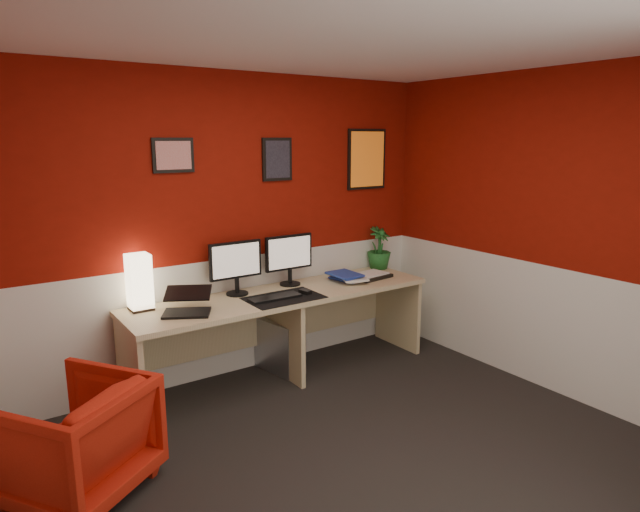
{
  "coord_description": "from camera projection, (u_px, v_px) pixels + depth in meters",
  "views": [
    {
      "loc": [
        -1.85,
        -2.34,
        1.98
      ],
      "look_at": [
        0.6,
        1.21,
        1.05
      ],
      "focal_mm": 30.88,
      "sensor_mm": 36.0,
      "label": 1
    }
  ],
  "objects": [
    {
      "name": "art_left",
      "position": [
        173.0,
        155.0,
        4.13
      ],
      "size": [
        0.32,
        0.02,
        0.26
      ],
      "primitive_type": "cube",
      "color": "red",
      "rests_on": "wall_back"
    },
    {
      "name": "pc_tower",
      "position": [
        280.0,
        345.0,
        4.74
      ],
      "size": [
        0.28,
        0.48,
        0.45
      ],
      "primitive_type": "cube",
      "rotation": [
        0.0,
        0.0,
        0.19
      ],
      "color": "#99999E",
      "rests_on": "ground"
    },
    {
      "name": "keyboard",
      "position": [
        275.0,
        297.0,
        4.34
      ],
      "size": [
        0.42,
        0.15,
        0.02
      ],
      "primitive_type": "cube",
      "rotation": [
        0.0,
        0.0,
        -0.02
      ],
      "color": "black",
      "rests_on": "desk_mat"
    },
    {
      "name": "shoji_lamp",
      "position": [
        139.0,
        284.0,
        4.04
      ],
      "size": [
        0.16,
        0.16,
        0.4
      ],
      "primitive_type": "cube",
      "color": "#FFE5B2",
      "rests_on": "desk"
    },
    {
      "name": "desk",
      "position": [
        284.0,
        335.0,
        4.59
      ],
      "size": [
        2.6,
        0.65,
        0.73
      ],
      "primitive_type": "cube",
      "color": "tan",
      "rests_on": "ground"
    },
    {
      "name": "zen_tray",
      "position": [
        370.0,
        276.0,
        5.01
      ],
      "size": [
        0.38,
        0.29,
        0.03
      ],
      "primitive_type": "cube",
      "rotation": [
        0.0,
        0.0,
        0.11
      ],
      "color": "black",
      "rests_on": "desk"
    },
    {
      "name": "laptop",
      "position": [
        186.0,
        300.0,
        3.95
      ],
      "size": [
        0.4,
        0.36,
        0.22
      ],
      "primitive_type": "cube",
      "rotation": [
        0.0,
        0.0,
        -0.51
      ],
      "color": "black",
      "rests_on": "desk"
    },
    {
      "name": "monitor_right",
      "position": [
        290.0,
        252.0,
        4.71
      ],
      "size": [
        0.45,
        0.06,
        0.58
      ],
      "primitive_type": "cube",
      "color": "black",
      "rests_on": "desk"
    },
    {
      "name": "armchair",
      "position": [
        74.0,
        440.0,
        3.07
      ],
      "size": [
        0.99,
        1.0,
        0.66
      ],
      "primitive_type": "imported",
      "rotation": [
        0.0,
        0.0,
        3.74
      ],
      "color": "red",
      "rests_on": "ground"
    },
    {
      "name": "art_center",
      "position": [
        277.0,
        159.0,
        4.64
      ],
      "size": [
        0.28,
        0.02,
        0.36
      ],
      "primitive_type": "cube",
      "color": "black",
      "rests_on": "wall_back"
    },
    {
      "name": "art_right",
      "position": [
        367.0,
        159.0,
        5.18
      ],
      "size": [
        0.44,
        0.02,
        0.56
      ],
      "primitive_type": "cube",
      "color": "orange",
      "rests_on": "wall_back"
    },
    {
      "name": "book_top",
      "position": [
        334.0,
        277.0,
        4.79
      ],
      "size": [
        0.23,
        0.3,
        0.03
      ],
      "primitive_type": "imported",
      "rotation": [
        0.0,
        0.0,
        0.0
      ],
      "color": "#213A99",
      "rests_on": "book_middle"
    },
    {
      "name": "wainscot_right",
      "position": [
        552.0,
        330.0,
        4.33
      ],
      "size": [
        0.01,
        3.5,
        1.0
      ],
      "primitive_type": "cube",
      "color": "silver",
      "rests_on": "ground"
    },
    {
      "name": "potted_plant",
      "position": [
        379.0,
        248.0,
        5.32
      ],
      "size": [
        0.27,
        0.27,
        0.41
      ],
      "primitive_type": "imported",
      "rotation": [
        0.0,
        0.0,
        0.2
      ],
      "color": "#19591E",
      "rests_on": "desk"
    },
    {
      "name": "book_middle",
      "position": [
        341.0,
        278.0,
        4.83
      ],
      "size": [
        0.3,
        0.35,
        0.02
      ],
      "primitive_type": "imported",
      "rotation": [
        0.0,
        0.0,
        -0.36
      ],
      "color": "silver",
      "rests_on": "book_bottom"
    },
    {
      "name": "wall_back",
      "position": [
        221.0,
        229.0,
        4.47
      ],
      "size": [
        4.0,
        0.01,
        2.5
      ],
      "primitive_type": "cube",
      "color": "maroon",
      "rests_on": "ground"
    },
    {
      "name": "ground",
      "position": [
        351.0,
        472.0,
        3.33
      ],
      "size": [
        4.0,
        3.5,
        0.01
      ],
      "primitive_type": "cube",
      "color": "black",
      "rests_on": "ground"
    },
    {
      "name": "desk_mat",
      "position": [
        284.0,
        298.0,
        4.37
      ],
      "size": [
        0.6,
        0.38,
        0.01
      ],
      "primitive_type": "cube",
      "color": "black",
      "rests_on": "desk"
    },
    {
      "name": "book_bottom",
      "position": [
        339.0,
        281.0,
        4.85
      ],
      "size": [
        0.26,
        0.31,
        0.03
      ],
      "primitive_type": "imported",
      "rotation": [
        0.0,
        0.0,
        0.22
      ],
      "color": "#213A99",
      "rests_on": "desk"
    },
    {
      "name": "mouse",
      "position": [
        305.0,
        292.0,
        4.48
      ],
      "size": [
        0.08,
        0.11,
        0.03
      ],
      "primitive_type": "cube",
      "rotation": [
        0.0,
        0.0,
        0.24
      ],
      "color": "black",
      "rests_on": "desk_mat"
    },
    {
      "name": "wainscot_back",
      "position": [
        225.0,
        317.0,
        4.63
      ],
      "size": [
        4.0,
        0.01,
        1.0
      ],
      "primitive_type": "cube",
      "color": "silver",
      "rests_on": "ground"
    },
    {
      "name": "wall_right",
      "position": [
        561.0,
        236.0,
        4.18
      ],
      "size": [
        0.01,
        3.5,
        2.5
      ],
      "primitive_type": "cube",
      "color": "maroon",
      "rests_on": "ground"
    },
    {
      "name": "monitor_left",
      "position": [
        236.0,
        260.0,
        4.41
      ],
      "size": [
        0.45,
        0.06,
        0.58
      ],
      "primitive_type": "cube",
      "color": "black",
      "rests_on": "desk"
    },
    {
      "name": "ceiling",
      "position": [
        357.0,
        33.0,
        2.8
      ],
      "size": [
        4.0,
        3.5,
        0.01
      ],
      "primitive_type": "cube",
      "color": "white",
      "rests_on": "ground"
    }
  ]
}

